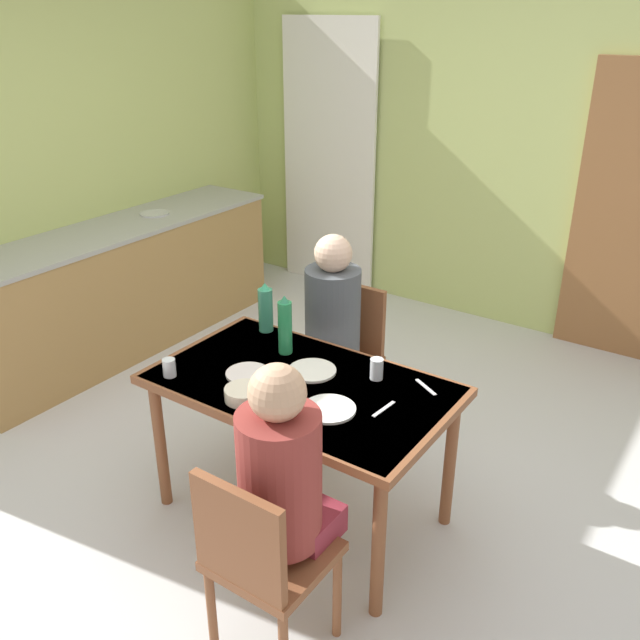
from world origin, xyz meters
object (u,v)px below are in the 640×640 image
at_px(kitchen_counter, 122,287).
at_px(water_bottle_green_far, 285,326).
at_px(dining_table, 301,397).
at_px(chair_far_diner, 344,351).
at_px(chair_near_diner, 261,558).
at_px(serving_bowl_center, 244,394).
at_px(person_near_diner, 282,473).
at_px(water_bottle_green_near, 266,308).
at_px(person_far_diner, 331,314).

bearing_deg(kitchen_counter, water_bottle_green_far, -16.89).
relative_size(kitchen_counter, water_bottle_green_far, 8.35).
xyz_separation_m(dining_table, water_bottle_green_far, (-0.23, 0.19, 0.22)).
bearing_deg(chair_far_diner, chair_near_diner, 112.16).
relative_size(dining_table, chair_near_diner, 1.56).
height_order(chair_near_diner, serving_bowl_center, chair_near_diner).
bearing_deg(kitchen_counter, person_near_diner, -28.91).
xyz_separation_m(dining_table, chair_near_diner, (0.37, -0.75, -0.16)).
xyz_separation_m(person_near_diner, serving_bowl_center, (-0.48, 0.36, -0.01)).
relative_size(chair_near_diner, chair_far_diner, 1.00).
height_order(chair_far_diner, water_bottle_green_near, water_bottle_green_near).
distance_m(dining_table, person_near_diner, 0.73).
distance_m(kitchen_counter, chair_near_diner, 2.94).
bearing_deg(water_bottle_green_near, person_near_diner, -48.78).
height_order(chair_far_diner, person_near_diner, person_near_diner).
height_order(person_near_diner, serving_bowl_center, person_near_diner).
distance_m(dining_table, serving_bowl_center, 0.30).
bearing_deg(person_near_diner, chair_near_diner, -90.00).
distance_m(person_far_diner, water_bottle_green_far, 0.44).
relative_size(chair_far_diner, serving_bowl_center, 5.12).
bearing_deg(chair_near_diner, person_near_diner, 90.00).
height_order(chair_near_diner, person_far_diner, person_far_diner).
height_order(person_far_diner, water_bottle_green_near, person_far_diner).
relative_size(chair_far_diner, water_bottle_green_near, 3.28).
relative_size(dining_table, water_bottle_green_near, 5.13).
bearing_deg(water_bottle_green_far, person_far_diner, 92.30).
height_order(dining_table, serving_bowl_center, serving_bowl_center).
bearing_deg(water_bottle_green_far, water_bottle_green_near, 148.84).
height_order(dining_table, person_far_diner, person_far_diner).
bearing_deg(dining_table, kitchen_counter, 160.25).
bearing_deg(water_bottle_green_far, serving_bowl_center, -75.34).
height_order(water_bottle_green_near, serving_bowl_center, water_bottle_green_near).
bearing_deg(water_bottle_green_near, chair_far_diner, 62.90).
distance_m(chair_far_diner, water_bottle_green_far, 0.68).
xyz_separation_m(chair_near_diner, water_bottle_green_far, (-0.60, 0.94, 0.38)).
bearing_deg(chair_far_diner, serving_bowl_center, 97.57).
relative_size(chair_far_diner, water_bottle_green_far, 2.89).
bearing_deg(person_far_diner, dining_table, 111.93).
relative_size(chair_near_diner, person_far_diner, 1.13).
bearing_deg(person_far_diner, water_bottle_green_near, 52.94).
distance_m(chair_far_diner, person_near_diner, 1.53).
relative_size(chair_near_diner, water_bottle_green_far, 2.89).
bearing_deg(chair_far_diner, dining_table, 108.25).
bearing_deg(water_bottle_green_near, person_far_diner, 52.94).
bearing_deg(person_far_diner, person_near_diner, 116.44).
height_order(dining_table, person_near_diner, person_near_diner).
relative_size(kitchen_counter, person_far_diner, 3.27).
xyz_separation_m(dining_table, person_near_diner, (0.37, -0.62, 0.12)).
relative_size(kitchen_counter, dining_table, 1.85).
distance_m(kitchen_counter, person_far_diner, 1.94).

